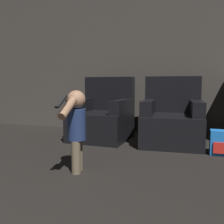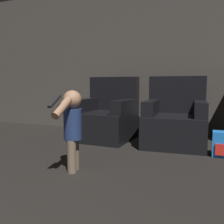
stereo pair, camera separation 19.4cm
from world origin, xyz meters
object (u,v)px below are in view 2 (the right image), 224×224
armchair_right (175,121)px  person_toddler (72,124)px  toy_backpack (222,144)px  armchair_left (106,118)px

armchair_right → person_toddler: bearing=-121.1°
armchair_right → person_toddler: armchair_right is taller
person_toddler → toy_backpack: person_toddler is taller
armchair_right → person_toddler: 1.69m
armchair_left → toy_backpack: bearing=-12.4°
armchair_right → toy_backpack: bearing=-39.2°
armchair_left → person_toddler: 1.53m
armchair_right → armchair_left: bearing=176.0°
toy_backpack → person_toddler: bearing=-141.8°
armchair_left → toy_backpack: 1.71m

